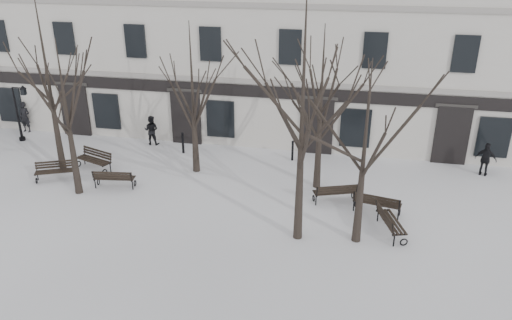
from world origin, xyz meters
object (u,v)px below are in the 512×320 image
(tree_2, at_px, (303,88))
(bench_0, at_px, (55,170))
(tree_3, at_px, (366,133))
(bench_4, at_px, (335,192))
(bench_5, at_px, (389,221))
(bench_2, at_px, (377,203))
(tree_1, at_px, (65,101))
(lamp_post, at_px, (20,109))
(bench_3, at_px, (94,159))
(bench_1, at_px, (114,178))

(tree_2, distance_m, bench_0, 12.91)
(tree_3, xyz_separation_m, bench_4, (-0.93, 2.78, -3.70))
(bench_4, distance_m, bench_5, 2.93)
(tree_2, relative_size, tree_3, 1.36)
(bench_2, xyz_separation_m, bench_4, (-1.68, 0.64, -0.02))
(bench_5, bearing_deg, tree_1, 69.42)
(lamp_post, bearing_deg, bench_3, -25.60)
(tree_2, xyz_separation_m, bench_0, (-11.51, 2.66, -5.22))
(tree_1, xyz_separation_m, bench_1, (1.33, 0.74, -3.68))
(bench_4, bearing_deg, tree_3, 88.23)
(bench_1, bearing_deg, bench_0, -12.05)
(tree_1, relative_size, bench_3, 3.33)
(tree_2, height_order, lamp_post, tree_2)
(bench_5, bearing_deg, bench_0, 65.99)
(tree_1, height_order, lamp_post, tree_1)
(tree_1, relative_size, tree_2, 0.73)
(bench_0, bearing_deg, bench_4, -22.34)
(tree_2, bearing_deg, bench_2, 39.46)
(bench_2, xyz_separation_m, bench_5, (0.43, -1.39, -0.00))
(tree_1, distance_m, bench_4, 11.67)
(bench_0, xyz_separation_m, bench_4, (12.70, 0.35, 0.02))
(bench_3, xyz_separation_m, bench_5, (13.62, -3.12, -0.01))
(tree_3, bearing_deg, bench_5, 32.39)
(bench_1, bearing_deg, bench_5, 165.49)
(tree_3, height_order, bench_2, tree_3)
(bench_2, bearing_deg, bench_5, 119.41)
(bench_0, xyz_separation_m, bench_5, (14.81, -1.68, 0.04))
(tree_2, xyz_separation_m, bench_3, (-10.31, 4.10, -5.17))
(bench_0, relative_size, lamp_post, 0.58)
(tree_2, bearing_deg, bench_4, 68.38)
(bench_5, bearing_deg, tree_3, 104.85)
(tree_2, relative_size, bench_3, 4.55)
(tree_2, height_order, tree_3, tree_2)
(tree_2, distance_m, tree_3, 2.61)
(tree_1, xyz_separation_m, bench_2, (12.68, 0.69, -3.66))
(tree_1, bearing_deg, bench_2, 3.11)
(tree_3, bearing_deg, bench_1, 168.34)
(bench_3, relative_size, bench_5, 1.02)
(bench_4, bearing_deg, tree_1, -13.44)
(bench_4, bearing_deg, tree_2, 48.03)
(bench_2, xyz_separation_m, bench_3, (-13.18, 1.74, 0.01))
(bench_4, bearing_deg, bench_1, -16.87)
(bench_4, bearing_deg, bench_0, -18.77)
(bench_1, height_order, bench_3, bench_3)
(tree_1, relative_size, bench_0, 3.69)
(tree_1, distance_m, bench_0, 4.19)
(tree_3, distance_m, bench_5, 3.94)
(tree_2, height_order, bench_1, tree_2)
(bench_1, height_order, bench_5, bench_5)
(bench_3, bearing_deg, bench_0, -109.30)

